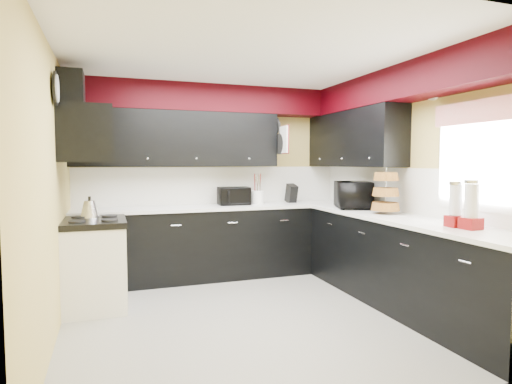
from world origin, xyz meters
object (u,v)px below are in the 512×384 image
utensil_crock (257,197)px  knife_block (291,194)px  microwave (353,195)px  toaster_oven (234,196)px  kettle (90,209)px

utensil_crock → knife_block: bearing=3.2°
microwave → utensil_crock: size_ratio=3.24×
toaster_oven → microwave: size_ratio=0.69×
microwave → kettle: size_ratio=2.99×
knife_block → microwave: bearing=-66.9°
toaster_oven → knife_block: bearing=5.0°
knife_block → kettle: (-2.61, -0.62, -0.06)m
utensil_crock → kettle: 2.18m
toaster_oven → kettle: size_ratio=2.07×
microwave → kettle: (-3.05, 0.29, -0.09)m
microwave → utensil_crock: (-0.95, 0.88, -0.07)m
toaster_oven → microwave: 1.55m
toaster_oven → knife_block: 0.85m
knife_block → toaster_oven: bearing=179.9°
toaster_oven → utensil_crock: 0.33m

